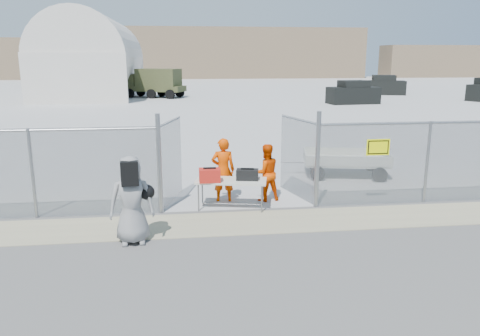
{
  "coord_description": "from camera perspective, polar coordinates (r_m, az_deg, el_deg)",
  "views": [
    {
      "loc": [
        -1.43,
        -9.35,
        3.82
      ],
      "look_at": [
        0.0,
        2.0,
        1.1
      ],
      "focal_mm": 35.0,
      "sensor_mm": 36.0,
      "label": 1
    }
  ],
  "objects": [
    {
      "name": "ground",
      "position": [
        10.21,
        1.42,
        -8.62
      ],
      "size": [
        160.0,
        160.0,
        0.0
      ],
      "primitive_type": "plane",
      "color": "#4D4D4D"
    },
    {
      "name": "tarmac_inside",
      "position": [
        51.52,
        -5.64,
        9.07
      ],
      "size": [
        160.0,
        80.0,
        0.01
      ],
      "primitive_type": "cube",
      "color": "#A9A9A9",
      "rests_on": "ground"
    },
    {
      "name": "dirt_strip",
      "position": [
        11.13,
        0.65,
        -6.67
      ],
      "size": [
        44.0,
        1.6,
        0.01
      ],
      "primitive_type": "cube",
      "color": "tan",
      "rests_on": "ground"
    },
    {
      "name": "distant_hills",
      "position": [
        87.59,
        -3.06,
        13.81
      ],
      "size": [
        140.0,
        6.0,
        9.0
      ],
      "primitive_type": null,
      "color": "#7F684F",
      "rests_on": "ground"
    },
    {
      "name": "chain_link_fence",
      "position": [
        11.76,
        0.0,
        -0.0
      ],
      "size": [
        40.0,
        0.2,
        2.2
      ],
      "primitive_type": null,
      "color": "gray",
      "rests_on": "ground"
    },
    {
      "name": "quonset_hangar",
      "position": [
        50.09,
        -17.49,
        12.99
      ],
      "size": [
        9.0,
        18.0,
        8.0
      ],
      "primitive_type": null,
      "color": "beige",
      "rests_on": "ground"
    },
    {
      "name": "folding_table",
      "position": [
        12.05,
        -1.09,
        -3.2
      ],
      "size": [
        1.92,
        1.11,
        0.76
      ],
      "primitive_type": null,
      "rotation": [
        0.0,
        0.0,
        -0.21
      ],
      "color": "beige",
      "rests_on": "ground"
    },
    {
      "name": "orange_bag",
      "position": [
        11.76,
        -3.72,
        -0.89
      ],
      "size": [
        0.53,
        0.36,
        0.33
      ],
      "primitive_type": "cube",
      "rotation": [
        0.0,
        0.0,
        -0.02
      ],
      "color": "red",
      "rests_on": "folding_table"
    },
    {
      "name": "black_duffel",
      "position": [
        11.93,
        0.9,
        -0.81
      ],
      "size": [
        0.61,
        0.43,
        0.27
      ],
      "primitive_type": "cube",
      "rotation": [
        0.0,
        0.0,
        -0.21
      ],
      "color": "black",
      "rests_on": "folding_table"
    },
    {
      "name": "security_worker_left",
      "position": [
        12.54,
        -2.07,
        -0.25
      ],
      "size": [
        0.66,
        0.46,
        1.74
      ],
      "primitive_type": "imported",
      "rotation": [
        0.0,
        0.0,
        3.07
      ],
      "color": "#DF4000",
      "rests_on": "ground"
    },
    {
      "name": "security_worker_right",
      "position": [
        12.63,
        3.17,
        -0.57
      ],
      "size": [
        0.86,
        0.72,
        1.56
      ],
      "primitive_type": "imported",
      "rotation": [
        0.0,
        0.0,
        3.32
      ],
      "color": "#DF4000",
      "rests_on": "ground"
    },
    {
      "name": "visitor",
      "position": [
        9.96,
        -13.09,
        -3.84
      ],
      "size": [
        0.96,
        0.67,
        1.87
      ],
      "primitive_type": "imported",
      "rotation": [
        0.0,
        0.0,
        0.08
      ],
      "color": "gray",
      "rests_on": "ground"
    },
    {
      "name": "utility_trailer",
      "position": [
        15.76,
        12.74,
        0.6
      ],
      "size": [
        3.82,
        2.5,
        0.85
      ],
      "primitive_type": null,
      "rotation": [
        0.0,
        0.0,
        -0.21
      ],
      "color": "beige",
      "rests_on": "ground"
    },
    {
      "name": "military_truck",
      "position": [
        46.26,
        -10.37,
        10.13
      ],
      "size": [
        6.09,
        4.26,
        2.73
      ],
      "primitive_type": null,
      "rotation": [
        0.0,
        0.0,
        -0.42
      ],
      "color": "#404524",
      "rests_on": "ground"
    },
    {
      "name": "parked_vehicle_near",
      "position": [
        40.51,
        13.63,
        8.93
      ],
      "size": [
        4.32,
        2.29,
        1.88
      ],
      "primitive_type": null,
      "rotation": [
        0.0,
        0.0,
        0.1
      ],
      "color": "black",
      "rests_on": "ground"
    },
    {
      "name": "parked_vehicle_mid",
      "position": [
        51.36,
        17.08,
        9.63
      ],
      "size": [
        4.7,
        3.14,
        1.95
      ],
      "primitive_type": null,
      "rotation": [
        0.0,
        0.0,
        -0.3
      ],
      "color": "black",
      "rests_on": "ground"
    }
  ]
}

